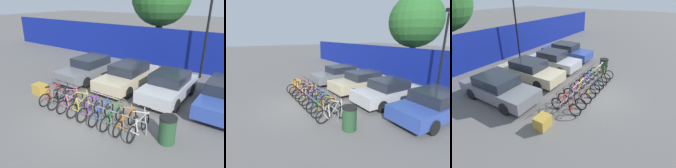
{
  "view_description": "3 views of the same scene",
  "coord_description": "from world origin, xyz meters",
  "views": [
    {
      "loc": [
        5.72,
        -5.73,
        4.9
      ],
      "look_at": [
        0.28,
        1.86,
        1.17
      ],
      "focal_mm": 35.0,
      "sensor_mm": 36.0,
      "label": 1
    },
    {
      "loc": [
        8.9,
        -2.96,
        3.84
      ],
      "look_at": [
        0.04,
        2.24,
        0.94
      ],
      "focal_mm": 28.0,
      "sensor_mm": 36.0,
      "label": 2
    },
    {
      "loc": [
        -8.4,
        -3.16,
        5.27
      ],
      "look_at": [
        -1.12,
        1.38,
        0.82
      ],
      "focal_mm": 28.0,
      "sensor_mm": 36.0,
      "label": 3
    }
  ],
  "objects": [
    {
      "name": "bicycle_red",
      "position": [
        -2.34,
        0.53,
        0.38
      ],
      "size": [
        0.68,
        1.71,
        1.05
      ],
      "rotation": [
        0.0,
        0.0,
        0.02
      ],
      "color": "black",
      "rests_on": "ground"
    },
    {
      "name": "bicycle_orange",
      "position": [
        1.88,
        0.53,
        0.38
      ],
      "size": [
        0.68,
        1.71,
        1.05
      ],
      "rotation": [
        0.0,
        0.0,
        0.03
      ],
      "color": "black",
      "rests_on": "ground"
    },
    {
      "name": "bicycle_pink",
      "position": [
        -1.13,
        0.53,
        0.38
      ],
      "size": [
        0.68,
        1.71,
        1.05
      ],
      "rotation": [
        0.0,
        0.0,
        -0.06
      ],
      "color": "black",
      "rests_on": "ground"
    },
    {
      "name": "bike_rack",
      "position": [
        0.06,
        0.68,
        0.5
      ],
      "size": [
        5.35,
        0.04,
        0.57
      ],
      "color": "gray",
      "rests_on": "ground"
    },
    {
      "name": "bicycle_blue",
      "position": [
        0.7,
        0.53,
        0.38
      ],
      "size": [
        0.68,
        1.71,
        1.05
      ],
      "rotation": [
        0.0,
        0.0,
        0.0
      ],
      "color": "black",
      "rests_on": "ground"
    },
    {
      "name": "car_beige",
      "position": [
        -0.45,
        4.48,
        0.69
      ],
      "size": [
        1.91,
        4.53,
        1.4
      ],
      "color": "#C1B28E",
      "rests_on": "ground"
    },
    {
      "name": "lamp_post",
      "position": [
        2.59,
        8.5,
        3.03
      ],
      "size": [
        0.24,
        0.44,
        5.37
      ],
      "color": "black",
      "rests_on": "ground"
    },
    {
      "name": "car_silver",
      "position": [
        2.08,
        4.35,
        0.69
      ],
      "size": [
        1.91,
        4.05,
        1.4
      ],
      "color": "#B7B7BC",
      "rests_on": "ground"
    },
    {
      "name": "car_blue",
      "position": [
        4.65,
        4.7,
        0.69
      ],
      "size": [
        1.91,
        4.4,
        1.4
      ],
      "color": "#2D479E",
      "rests_on": "ground"
    },
    {
      "name": "trash_bin",
      "position": [
        3.48,
        0.77,
        0.52
      ],
      "size": [
        0.63,
        0.63,
        1.03
      ],
      "color": "#234728",
      "rests_on": "ground"
    },
    {
      "name": "bicycle_green",
      "position": [
        1.28,
        0.53,
        0.38
      ],
      "size": [
        0.68,
        1.71,
        1.05
      ],
      "rotation": [
        0.0,
        0.0,
        0.06
      ],
      "color": "black",
      "rests_on": "ground"
    },
    {
      "name": "cargo_crate",
      "position": [
        -3.78,
        0.83,
        0.28
      ],
      "size": [
        0.7,
        0.56,
        0.55
      ],
      "primitive_type": "cube",
      "color": "#B28C33",
      "rests_on": "ground"
    },
    {
      "name": "ground_plane",
      "position": [
        0.0,
        0.0,
        0.0
      ],
      "size": [
        120.0,
        120.0,
        0.0
      ],
      "primitive_type": "plane",
      "color": "#605E5B"
    },
    {
      "name": "bicycle_white",
      "position": [
        2.47,
        0.53,
        0.38
      ],
      "size": [
        0.68,
        1.71,
        1.05
      ],
      "rotation": [
        0.0,
        0.0,
        0.04
      ],
      "color": "black",
      "rests_on": "ground"
    },
    {
      "name": "car_grey",
      "position": [
        -3.18,
        4.3,
        0.69
      ],
      "size": [
        1.91,
        4.58,
        1.4
      ],
      "color": "slate",
      "rests_on": "ground"
    },
    {
      "name": "bicycle_purple",
      "position": [
        0.1,
        0.53,
        0.38
      ],
      "size": [
        0.68,
        1.71,
        1.05
      ],
      "rotation": [
        0.0,
        0.0,
        0.07
      ],
      "color": "black",
      "rests_on": "ground"
    },
    {
      "name": "bicycle_yellow",
      "position": [
        -0.49,
        0.53,
        0.38
      ],
      "size": [
        0.68,
        1.71,
        1.05
      ],
      "rotation": [
        0.0,
        0.0,
        0.05
      ],
      "color": "black",
      "rests_on": "ground"
    },
    {
      "name": "bicycle_black",
      "position": [
        -1.74,
        0.53,
        0.38
      ],
      "size": [
        0.68,
        1.71,
        1.05
      ],
      "rotation": [
        0.0,
        0.0,
        -0.03
      ],
      "color": "black",
      "rests_on": "ground"
    },
    {
      "name": "hoarding_wall",
      "position": [
        0.0,
        9.5,
        1.4
      ],
      "size": [
        36.0,
        0.16,
        2.81
      ],
      "primitive_type": "cube",
      "color": "navy",
      "rests_on": "ground"
    }
  ]
}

